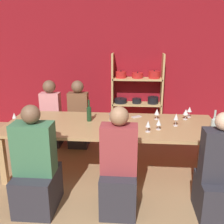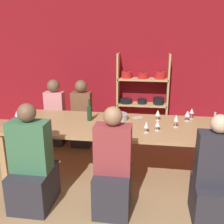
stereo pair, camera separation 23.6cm
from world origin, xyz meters
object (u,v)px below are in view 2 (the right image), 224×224
object	(u,v)px
person_near_a	(32,170)
person_near_c	(113,174)
mixing_bowl	(119,116)
person_near_b	(213,183)
person_far_a	(82,121)
wine_glass_red_a	(192,111)
wine_glass_empty_f	(127,128)
shelf_unit	(143,98)
dining_table	(111,128)
wine_glass_red_b	(146,125)
wine_glass_white_a	(210,134)
wine_bottle_dark	(213,128)
wine_glass_red_c	(158,124)
cell_phone	(137,117)
wine_glass_white_b	(188,114)
wine_glass_empty_b	(158,113)
wine_glass_empty_d	(17,114)
wine_glass_empty_e	(40,121)
wine_bottle_green	(89,112)
person_far_b	(56,119)
wine_glass_empty_a	(216,121)
wine_glass_empty_c	(176,118)

from	to	relation	value
person_near_a	person_near_c	world-z (taller)	person_near_a
mixing_bowl	person_near_b	xyz separation A→B (m)	(1.15, -1.11, -0.34)
person_far_a	person_near_c	size ratio (longest dim) A/B	0.95
wine_glass_red_a	person_far_a	size ratio (longest dim) A/B	0.14
person_near_b	wine_glass_empty_f	bearing A→B (deg)	154.65
shelf_unit	person_near_a	bearing A→B (deg)	-113.33
wine_glass_red_a	dining_table	bearing A→B (deg)	-160.78
wine_glass_red_b	wine_glass_white_a	bearing A→B (deg)	-14.33
wine_bottle_dark	wine_glass_red_c	bearing A→B (deg)	169.93
cell_phone	wine_glass_white_b	bearing A→B (deg)	-4.14
wine_glass_empty_b	wine_glass_empty_d	bearing A→B (deg)	-171.71
wine_glass_empty_e	cell_phone	distance (m)	1.46
wine_glass_empty_b	person_far_a	bearing A→B (deg)	155.10
wine_bottle_green	wine_glass_white_b	world-z (taller)	wine_bottle_green
person_near_b	person_near_c	xyz separation A→B (m)	(-1.08, 0.01, 0.01)
mixing_bowl	wine_glass_empty_e	xyz separation A→B (m)	(-0.98, -0.58, 0.08)
wine_glass_red_b	person_far_b	distance (m)	2.05
wine_glass_red_a	person_near_a	size ratio (longest dim) A/B	0.13
wine_glass_empty_b	wine_glass_empty_d	world-z (taller)	wine_glass_empty_b
mixing_bowl	person_far_b	size ratio (longest dim) A/B	0.23
wine_glass_empty_a	wine_glass_red_b	size ratio (longest dim) A/B	0.91
wine_glass_red_b	person_near_c	world-z (taller)	person_near_c
wine_bottle_green	person_far_b	distance (m)	1.19
wine_glass_empty_a	wine_glass_red_b	world-z (taller)	wine_glass_red_b
wine_glass_empty_a	wine_glass_white_a	bearing A→B (deg)	-108.90
dining_table	person_near_a	bearing A→B (deg)	-130.43
wine_glass_white_b	wine_glass_empty_b	bearing A→B (deg)	-175.85
wine_bottle_green	wine_glass_empty_e	world-z (taller)	wine_bottle_green
wine_bottle_dark	person_far_a	world-z (taller)	person_far_a
wine_glass_empty_b	person_far_b	bearing A→B (deg)	161.40
wine_glass_empty_c	person_far_b	distance (m)	2.28
mixing_bowl	wine_glass_empty_f	distance (m)	0.68
shelf_unit	wine_bottle_dark	bearing A→B (deg)	-65.84
wine_glass_red_a	person_near_c	distance (m)	1.69
wine_glass_empty_c	wine_glass_empty_d	distance (m)	2.31
wine_glass_empty_b	wine_glass_white_b	distance (m)	0.43
wine_glass_white_a	wine_glass_white_b	world-z (taller)	wine_glass_white_b
shelf_unit	wine_glass_empty_f	world-z (taller)	shelf_unit
wine_bottle_green	person_far_b	size ratio (longest dim) A/B	0.27
mixing_bowl	wine_bottle_green	xyz separation A→B (m)	(-0.42, -0.10, 0.07)
person_far_a	person_near_b	bearing A→B (deg)	136.77
wine_glass_white_b	person_near_a	xyz separation A→B (m)	(-1.88, -1.22, -0.39)
wine_glass_empty_f	person_far_b	distance (m)	1.98
wine_glass_red_c	cell_phone	size ratio (longest dim) A/B	0.87
wine_glass_empty_a	wine_glass_empty_f	xyz separation A→B (m)	(-1.17, -0.50, 0.02)
wine_glass_red_c	person_far_b	distance (m)	2.12
mixing_bowl	wine_glass_white_a	world-z (taller)	wine_glass_white_a
wine_glass_empty_c	wine_glass_empty_e	world-z (taller)	same
wine_glass_empty_a	person_far_b	size ratio (longest dim) A/B	0.12
wine_glass_white_a	wine_glass_red_a	size ratio (longest dim) A/B	0.90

